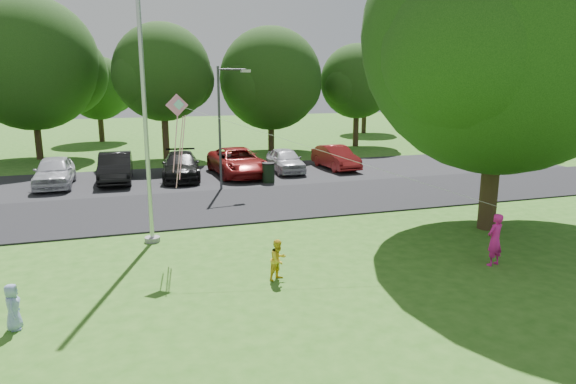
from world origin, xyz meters
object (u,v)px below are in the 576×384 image
object	(u,v)px
trash_can	(268,173)
flagpole	(145,115)
child_yellow	(278,260)
child_blue	(13,307)
kite	(186,122)
big_tree	(502,41)
street_lamp	(224,117)
woman	(495,240)

from	to	relation	value
trash_can	flagpole	bearing A→B (deg)	-127.81
flagpole	child_yellow	bearing A→B (deg)	-55.09
child_blue	kite	world-z (taller)	kite
flagpole	kite	size ratio (longest dim) A/B	1.14
big_tree	child_blue	bearing A→B (deg)	-167.75
street_lamp	kite	xyz separation A→B (m)	(-2.76, -8.82, 0.55)
street_lamp	big_tree	xyz separation A→B (m)	(7.59, -9.41, 2.99)
street_lamp	woman	world-z (taller)	street_lamp
flagpole	child_blue	world-z (taller)	flagpole
big_tree	kite	bearing A→B (deg)	176.75
street_lamp	child_blue	distance (m)	14.73
flagpole	trash_can	size ratio (longest dim) A/B	9.42
flagpole	child_yellow	xyz separation A→B (m)	(3.05, -4.37, -3.61)
big_tree	flagpole	bearing A→B (deg)	169.39
big_tree	kite	size ratio (longest dim) A/B	1.31
trash_can	child_yellow	distance (m)	12.77
flagpole	big_tree	size ratio (longest dim) A/B	0.88
street_lamp	big_tree	distance (m)	12.45
woman	trash_can	bearing A→B (deg)	-92.71
flagpole	child_blue	size ratio (longest dim) A/B	9.64
flagpole	child_yellow	world-z (taller)	flagpole
woman	child_yellow	distance (m)	6.29
child_yellow	woman	bearing A→B (deg)	-38.56
flagpole	woman	size ratio (longest dim) A/B	6.48
woman	child_blue	bearing A→B (deg)	-15.35
trash_can	kite	distance (m)	11.39
woman	flagpole	bearing A→B (deg)	-45.17
trash_can	kite	size ratio (longest dim) A/B	0.12
child_yellow	trash_can	bearing A→B (deg)	44.95
flagpole	trash_can	xyz separation A→B (m)	(6.21, 8.00, -3.63)
flagpole	kite	world-z (taller)	flagpole
street_lamp	woman	bearing A→B (deg)	-74.18
street_lamp	kite	distance (m)	9.26
flagpole	big_tree	distance (m)	11.88
kite	trash_can	bearing A→B (deg)	58.94
street_lamp	child_yellow	distance (m)	12.03
trash_can	big_tree	distance (m)	12.88
trash_can	child_yellow	bearing A→B (deg)	-104.32
woman	kite	world-z (taller)	kite
trash_can	big_tree	bearing A→B (deg)	-62.68
street_lamp	kite	size ratio (longest dim) A/B	0.66
child_blue	kite	size ratio (longest dim) A/B	0.12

